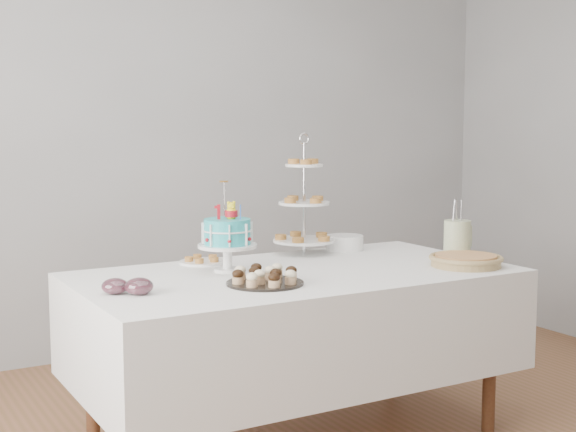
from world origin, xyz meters
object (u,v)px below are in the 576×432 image
birthday_cake (227,247)px  pastry_plate (203,260)px  cupcake_tray (265,276)px  utensil_pitcher (457,238)px  pie (466,260)px  tiered_stand (304,204)px  jam_bowl_a (115,286)px  plate_stack (345,243)px  table (296,322)px  jam_bowl_b (139,287)px

birthday_cake → pastry_plate: bearing=112.6°
cupcake_tray → utensil_pitcher: bearing=3.9°
cupcake_tray → pie: cupcake_tray is taller
tiered_stand → jam_bowl_a: 1.23m
birthday_cake → jam_bowl_a: bearing=-139.9°
plate_stack → utensil_pitcher: 0.60m
table → jam_bowl_a: 0.88m
cupcake_tray → utensil_pitcher: (1.09, 0.08, 0.07)m
table → jam_bowl_a: size_ratio=18.49×
table → jam_bowl_b: 0.81m
birthday_cake → tiered_stand: (0.55, 0.25, 0.14)m
plate_stack → utensil_pitcher: (0.31, -0.51, 0.06)m
cupcake_tray → pastry_plate: bearing=91.8°
table → pie: bearing=-20.5°
cupcake_tray → tiered_stand: bearing=47.4°
pie → birthday_cake: bearing=157.1°
pastry_plate → jam_bowl_a: size_ratio=2.10×
pastry_plate → cupcake_tray: bearing=-88.2°
pie → table: bearing=159.5°
birthday_cake → plate_stack: 0.83m
birthday_cake → utensil_pitcher: birthday_cake is taller
tiered_stand → plate_stack: tiered_stand is taller
birthday_cake → utensil_pitcher: size_ratio=1.39×
cupcake_tray → table: bearing=36.0°
cupcake_tray → jam_bowl_b: cupcake_tray is taller
pie → jam_bowl_b: (-1.51, 0.16, 0.00)m
table → cupcake_tray: bearing=-144.0°
table → plate_stack: plate_stack is taller
utensil_pitcher → tiered_stand: bearing=161.5°
tiered_stand → jam_bowl_b: tiered_stand is taller
pie → pastry_plate: (-1.01, 0.68, -0.02)m
jam_bowl_a → utensil_pitcher: utensil_pitcher is taller
pie → utensil_pitcher: 0.21m
pastry_plate → jam_bowl_b: bearing=-133.7°
birthday_cake → cupcake_tray: size_ratio=1.26×
table → birthday_cake: bearing=150.8°
pie → jam_bowl_b: size_ratio=3.05×
cupcake_tray → plate_stack: plate_stack is taller
pie → jam_bowl_a: bearing=172.1°
cupcake_tray → jam_bowl_b: 0.52m
pie → pastry_plate: 1.22m
table → tiered_stand: 0.69m
cupcake_tray → pastry_plate: cupcake_tray is taller
table → plate_stack: (0.53, 0.40, 0.26)m
birthday_cake → pie: 1.09m
pie → utensil_pitcher: size_ratio=1.17×
pie → utensil_pitcher: utensil_pitcher is taller
table → cupcake_tray: 0.41m
tiered_stand → jam_bowl_b: 1.19m
plate_stack → jam_bowl_b: size_ratio=1.75×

